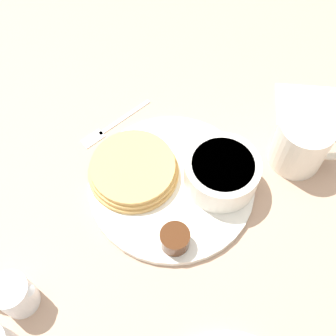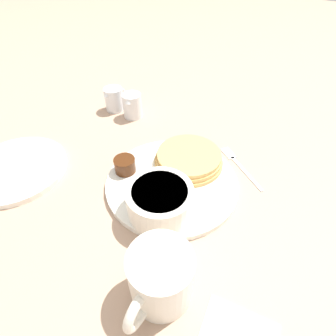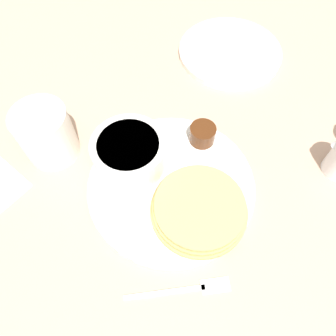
{
  "view_description": "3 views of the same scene",
  "coord_description": "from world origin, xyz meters",
  "px_view_note": "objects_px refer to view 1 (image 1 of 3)",
  "views": [
    {
      "loc": [
        -0.06,
        0.31,
        0.6
      ],
      "look_at": [
        0.01,
        -0.02,
        0.02
      ],
      "focal_mm": 45.0,
      "sensor_mm": 36.0,
      "label": 1
    },
    {
      "loc": [
        -0.32,
        -0.18,
        0.39
      ],
      "look_at": [
        -0.0,
        0.01,
        0.05
      ],
      "focal_mm": 28.0,
      "sensor_mm": 36.0,
      "label": 2
    },
    {
      "loc": [
        0.17,
        -0.17,
        0.47
      ],
      "look_at": [
        -0.01,
        0.0,
        0.05
      ],
      "focal_mm": 35.0,
      "sensor_mm": 36.0,
      "label": 3
    }
  ],
  "objects_px": {
    "plate": "(171,184)",
    "bowl": "(222,172)",
    "fork": "(109,127)",
    "creamer_pitcher_near": "(15,295)",
    "coffee_mug": "(303,143)"
  },
  "relations": [
    {
      "from": "plate",
      "to": "bowl",
      "type": "distance_m",
      "value": 0.08
    },
    {
      "from": "plate",
      "to": "fork",
      "type": "relative_size",
      "value": 2.14
    },
    {
      "from": "bowl",
      "to": "creamer_pitcher_near",
      "type": "bearing_deg",
      "value": 43.76
    },
    {
      "from": "creamer_pitcher_near",
      "to": "fork",
      "type": "relative_size",
      "value": 0.6
    },
    {
      "from": "plate",
      "to": "bowl",
      "type": "xyz_separation_m",
      "value": [
        -0.07,
        -0.02,
        0.03
      ]
    },
    {
      "from": "coffee_mug",
      "to": "creamer_pitcher_near",
      "type": "bearing_deg",
      "value": 40.16
    },
    {
      "from": "plate",
      "to": "creamer_pitcher_near",
      "type": "xyz_separation_m",
      "value": [
        0.17,
        0.22,
        0.03
      ]
    },
    {
      "from": "plate",
      "to": "coffee_mug",
      "type": "distance_m",
      "value": 0.22
    },
    {
      "from": "creamer_pitcher_near",
      "to": "fork",
      "type": "height_order",
      "value": "creamer_pitcher_near"
    },
    {
      "from": "plate",
      "to": "creamer_pitcher_near",
      "type": "height_order",
      "value": "creamer_pitcher_near"
    },
    {
      "from": "plate",
      "to": "fork",
      "type": "distance_m",
      "value": 0.16
    },
    {
      "from": "coffee_mug",
      "to": "plate",
      "type": "bearing_deg",
      "value": 25.02
    },
    {
      "from": "bowl",
      "to": "creamer_pitcher_near",
      "type": "relative_size",
      "value": 1.56
    },
    {
      "from": "bowl",
      "to": "fork",
      "type": "relative_size",
      "value": 0.94
    },
    {
      "from": "creamer_pitcher_near",
      "to": "coffee_mug",
      "type": "bearing_deg",
      "value": -139.84
    }
  ]
}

